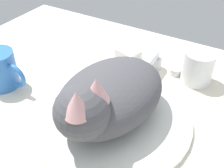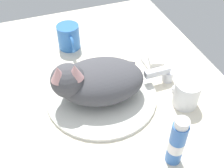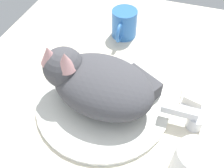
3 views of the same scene
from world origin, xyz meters
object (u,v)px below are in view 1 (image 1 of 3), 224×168
(cat, at_px, (105,97))
(soap_bar, at_px, (128,54))
(rinse_cup, at_px, (198,67))
(coffee_mug, at_px, (0,70))
(faucet, at_px, (153,62))

(cat, xyz_separation_m, soap_bar, (-0.07, 0.23, -0.05))
(cat, height_order, rinse_cup, cat)
(rinse_cup, bearing_deg, coffee_mug, -147.29)
(coffee_mug, height_order, rinse_cup, coffee_mug)
(rinse_cup, bearing_deg, cat, -115.19)
(cat, height_order, soap_bar, cat)
(cat, distance_m, rinse_cup, 0.27)
(soap_bar, bearing_deg, rinse_cup, 1.80)
(cat, distance_m, coffee_mug, 0.28)
(cat, relative_size, coffee_mug, 2.37)
(cat, distance_m, soap_bar, 0.25)
(faucet, bearing_deg, rinse_cup, 5.98)
(faucet, relative_size, coffee_mug, 1.19)
(cat, bearing_deg, faucet, 89.25)
(faucet, relative_size, rinse_cup, 1.80)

